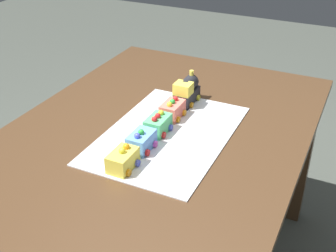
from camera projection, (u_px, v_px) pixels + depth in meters
dining_table at (157, 155)px, 1.58m from camera, size 1.40×1.00×0.74m
cake_board at (168, 134)px, 1.50m from camera, size 0.60×0.40×0.00m
cake_locomotive at (187, 91)px, 1.68m from camera, size 0.14×0.08×0.12m
cake_car_tanker_coral at (172, 110)px, 1.58m from camera, size 0.10×0.08×0.07m
cake_car_hopper_mint_green at (158, 124)px, 1.49m from camera, size 0.10×0.08×0.07m
cake_car_caboose_sky_blue at (141, 141)px, 1.40m from camera, size 0.10×0.08×0.07m
cake_car_gondola_lemon at (123, 160)px, 1.31m from camera, size 0.10×0.08×0.07m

